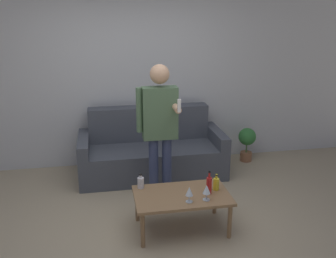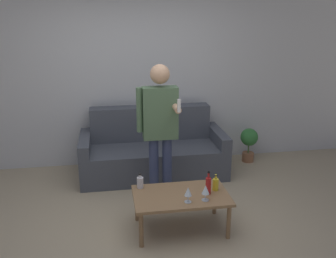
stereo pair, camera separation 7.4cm
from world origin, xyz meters
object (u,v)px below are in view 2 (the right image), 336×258
(coffee_table, at_px, (181,198))
(couch, at_px, (153,151))
(bottle_orange, at_px, (208,185))
(person_standing_front, at_px, (160,123))

(coffee_table, bearing_deg, couch, 93.99)
(coffee_table, xyz_separation_m, bottle_orange, (0.28, -0.03, 0.14))
(person_standing_front, bearing_deg, coffee_table, -79.69)
(couch, distance_m, person_standing_front, 1.06)
(bottle_orange, height_order, person_standing_front, person_standing_front)
(couch, height_order, bottle_orange, couch)
(bottle_orange, relative_size, person_standing_front, 0.15)
(couch, height_order, person_standing_front, person_standing_front)
(bottle_orange, bearing_deg, coffee_table, 173.95)
(coffee_table, bearing_deg, bottle_orange, -6.05)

